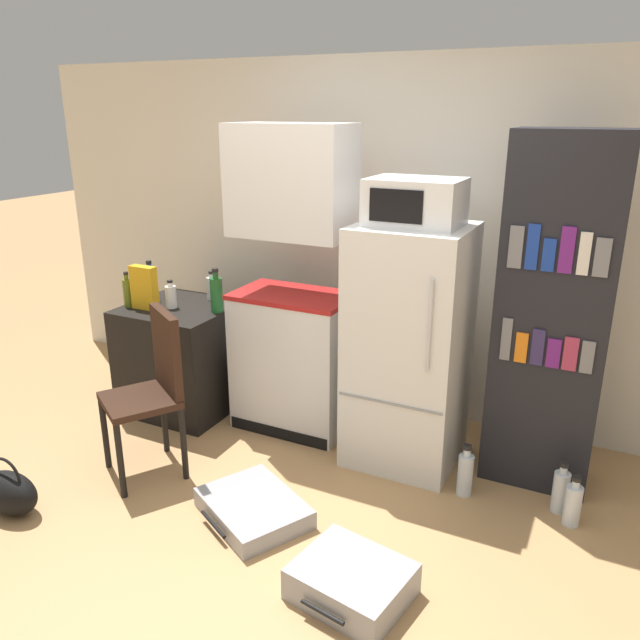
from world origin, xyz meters
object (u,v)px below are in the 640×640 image
bottle_milk_white (171,296)px  bottle_blue_soda (150,283)px  kitchen_hutch (293,296)px  cereal_box (144,288)px  chair (154,380)px  water_bottle_front (560,491)px  refrigerator (408,347)px  suitcase_small_flat (253,508)px  water_bottle_middle (573,504)px  bookshelf (553,318)px  bottle_green_tall (216,294)px  side_table (183,357)px  handbag (10,492)px  bottle_olive_oil (128,292)px  water_bottle_back (465,474)px  bottle_clear_short (212,288)px  microwave (415,202)px  suitcase_large_flat (352,581)px

bottle_milk_white → bottle_blue_soda: bottle_blue_soda is taller
kitchen_hutch → bottle_blue_soda: kitchen_hutch is taller
bottle_blue_soda → cereal_box: cereal_box is taller
chair → water_bottle_front: chair is taller
refrigerator → water_bottle_front: (0.95, -0.17, -0.61)m
bottle_blue_soda → cereal_box: size_ratio=0.95×
suitcase_small_flat → water_bottle_middle: 1.68m
bookshelf → water_bottle_middle: size_ratio=6.93×
bottle_green_tall → cereal_box: bearing=-161.5°
refrigerator → side_table: bearing=-178.4°
bookshelf → handbag: size_ratio=5.52×
bottle_olive_oil → cereal_box: (0.14, 0.01, 0.05)m
side_table → water_bottle_back: (2.11, -0.20, -0.25)m
bottle_clear_short → handbag: 1.85m
water_bottle_front → bottle_clear_short: bearing=171.7°
bottle_blue_soda → water_bottle_back: 2.52m
bottle_milk_white → bottle_clear_short: 0.32m
side_table → suitcase_small_flat: side_table is taller
bookshelf → bottle_olive_oil: (-2.75, -0.33, -0.12)m
microwave → cereal_box: (-1.83, -0.19, -0.67)m
suitcase_large_flat → water_bottle_back: bearing=85.6°
side_table → water_bottle_front: bearing=-2.7°
cereal_box → refrigerator: bearing=6.0°
chair → handbag: bearing=-89.2°
bottle_olive_oil → water_bottle_back: (2.42, -0.04, -0.74)m
bottle_milk_white → suitcase_small_flat: 1.66m
bottle_blue_soda → water_bottle_back: bearing=-5.7°
kitchen_hutch → bottle_olive_oil: (-1.16, -0.27, -0.05)m
bottle_green_tall → water_bottle_middle: bottle_green_tall is taller
kitchen_hutch → chair: size_ratio=2.01×
bottle_milk_white → water_bottle_middle: bottle_milk_white is taller
side_table → water_bottle_middle: side_table is taller
refrigerator → suitcase_small_flat: bearing=-118.4°
bookshelf → handbag: bookshelf is taller
bottle_green_tall → water_bottle_middle: 2.50m
bottle_green_tall → suitcase_small_flat: size_ratio=0.43×
kitchen_hutch → bottle_clear_short: bearing=170.3°
microwave → suitcase_large_flat: 1.97m
bottle_blue_soda → water_bottle_middle: (2.96, -0.26, -0.77)m
bottle_olive_oil → water_bottle_back: size_ratio=0.79×
bottle_milk_white → bookshelf: bearing=5.2°
bottle_clear_short → chair: bearing=-74.2°
kitchen_hutch → bottle_olive_oil: bearing=-166.8°
water_bottle_front → bottle_milk_white: bearing=178.4°
bookshelf → chair: 2.28m
refrigerator → suitcase_small_flat: refrigerator is taller
side_table → microwave: microwave is taller
microwave → bookshelf: bearing=9.6°
kitchen_hutch → handbag: size_ratio=5.56×
bottle_clear_short → water_bottle_front: (2.50, -0.36, -0.73)m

